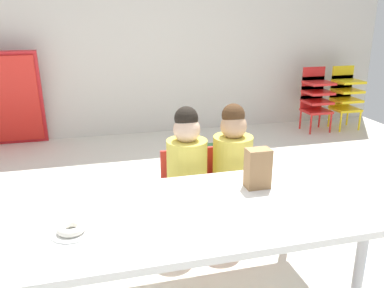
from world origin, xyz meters
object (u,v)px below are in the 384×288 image
Objects in this scene: craft_table at (175,219)px; kid_chair_red_stack at (316,95)px; seated_child_near_camera at (187,163)px; paper_bag_brown at (258,168)px; folded_activity_table at (0,100)px; donut_powdered_on_plate at (71,228)px; seated_child_middle_seat at (232,159)px; paper_plate_near_edge at (72,233)px; kid_chair_yellow_stack at (345,93)px.

kid_chair_red_stack is (2.46, 2.80, -0.06)m from craft_table.
paper_bag_brown is at bearing -59.95° from seated_child_near_camera.
folded_activity_table is (-3.75, 0.29, 0.08)m from kid_chair_red_stack.
kid_chair_red_stack reaches higher than donut_powdered_on_plate.
folded_activity_table is 4.94× the size of paper_bag_brown.
paper_bag_brown is (-0.03, -0.48, 0.12)m from seated_child_middle_seat.
seated_child_near_camera is 1.01m from paper_plate_near_edge.
paper_plate_near_edge is at bearing -139.30° from kid_chair_yellow_stack.
craft_table is 2.21× the size of kid_chair_yellow_stack.
seated_child_near_camera is 7.37× the size of donut_powdered_on_plate.
kid_chair_yellow_stack is 4.43m from paper_plate_near_edge.
kid_chair_yellow_stack is 6.43× the size of donut_powdered_on_plate.
kid_chair_yellow_stack reaches higher than craft_table.
seated_child_middle_seat is at bearing 50.44° from craft_table.
kid_chair_red_stack and kid_chair_yellow_stack have the same top height.
folded_activity_table is 8.73× the size of donut_powdered_on_plate.
kid_chair_yellow_stack is (2.66, 2.16, -0.10)m from seated_child_near_camera.
seated_child_near_camera is at bearing 46.18° from paper_plate_near_edge.
seated_child_middle_seat is 0.84× the size of folded_activity_table.
folded_activity_table reaches higher than paper_plate_near_edge.
seated_child_near_camera is at bearing -140.92° from kid_chair_yellow_stack.
kid_chair_red_stack is 1.00× the size of kid_chair_yellow_stack.
seated_child_middle_seat reaches higher than paper_bag_brown.
donut_powdered_on_plate is (-2.93, -2.89, 0.13)m from kid_chair_red_stack.
donut_powdered_on_plate reaches higher than paper_plate_near_edge.
kid_chair_red_stack is at bearing 48.76° from craft_table.
kid_chair_red_stack is at bearing 180.00° from kid_chair_yellow_stack.
donut_powdered_on_plate is at bearing -75.61° from folded_activity_table.
seated_child_near_camera is at bearing 180.00° from seated_child_middle_seat.
seated_child_near_camera is 2.88m from folded_activity_table.
kid_chair_yellow_stack is at bearing 42.59° from seated_child_middle_seat.
kid_chair_yellow_stack is at bearing 39.08° from seated_child_near_camera.
donut_powdered_on_plate is (-3.36, -2.89, 0.13)m from kid_chair_yellow_stack.
craft_table is 0.68m from seated_child_near_camera.
kid_chair_yellow_stack is at bearing 40.70° from donut_powdered_on_plate.
folded_activity_table reaches higher than paper_bag_brown.
seated_child_near_camera reaches higher than paper_plate_near_edge.
seated_child_near_camera is 0.84× the size of folded_activity_table.
folded_activity_table is at bearing 121.44° from paper_bag_brown.
seated_child_middle_seat is 1.15× the size of kid_chair_red_stack.
paper_plate_near_edge is at bearing -75.61° from folded_activity_table.
seated_child_near_camera is 3.11m from kid_chair_red_stack.
kid_chair_yellow_stack is (2.35, 2.16, -0.10)m from seated_child_middle_seat.
craft_table is at bearing -161.92° from paper_bag_brown.
donut_powdered_on_plate is (0.81, -3.17, 0.05)m from folded_activity_table.
seated_child_near_camera reaches higher than paper_bag_brown.
craft_table is at bearing -67.32° from folded_activity_table.
folded_activity_table is 6.04× the size of paper_plate_near_edge.
paper_bag_brown is (-1.96, -2.64, 0.22)m from kid_chair_red_stack.
paper_plate_near_edge is at bearing -133.82° from seated_child_near_camera.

